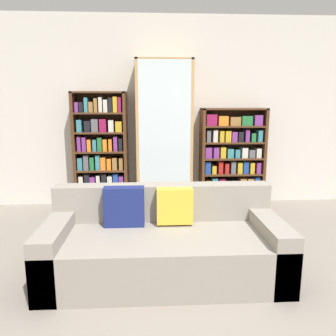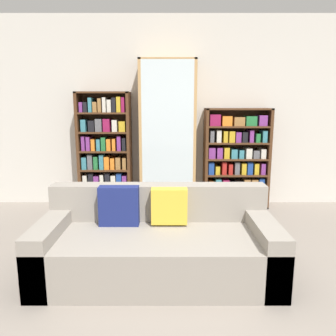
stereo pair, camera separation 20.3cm
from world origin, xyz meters
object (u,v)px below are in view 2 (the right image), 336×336
Objects in this scene: couch at (158,244)px; bookshelf_left at (106,152)px; bookshelf_right at (236,160)px; wine_bottle at (219,206)px; display_cabinet at (168,136)px.

bookshelf_left is at bearing 112.56° from couch.
bookshelf_left is 1.16× the size of bookshelf_right.
bookshelf_right is 3.97× the size of wine_bottle.
wine_bottle is at bearing -16.53° from bookshelf_left.
display_cabinet reaches higher than bookshelf_left.
bookshelf_right reaches higher than wine_bottle.
bookshelf_left is 0.79× the size of display_cabinet.
display_cabinet is at bearing -0.98° from bookshelf_left.
couch is at bearing -117.70° from wine_bottle.
display_cabinet reaches higher than couch.
couch is at bearing -92.62° from display_cabinet.
bookshelf_right is (1.07, 1.94, 0.43)m from couch.
couch is 0.97× the size of display_cabinet.
display_cabinet is (0.89, -0.02, 0.23)m from bookshelf_left.
bookshelf_right is (1.87, 0.00, -0.11)m from bookshelf_left.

